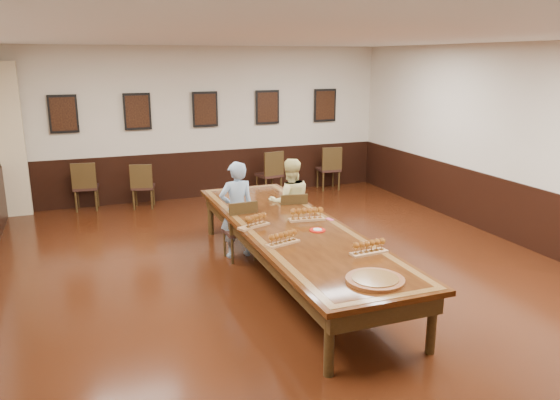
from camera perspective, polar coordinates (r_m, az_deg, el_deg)
name	(u,v)px	position (r m, az deg, el deg)	size (l,w,h in m)	color
floor	(293,279)	(7.62, 1.36, -8.27)	(8.00, 10.00, 0.02)	black
ceiling	(294,36)	(7.02, 1.52, 16.72)	(8.00, 10.00, 0.02)	white
wall_back	(205,123)	(11.88, -7.86, 7.96)	(8.00, 0.02, 3.20)	beige
wall_right	(531,147)	(9.41, 24.75, 5.02)	(0.02, 10.00, 3.20)	beige
chair_man	(239,229)	(8.22, -4.28, -3.05)	(0.43, 0.47, 0.93)	black
chair_woman	(291,219)	(8.72, 1.19, -2.03)	(0.43, 0.46, 0.91)	black
spare_chair_a	(86,186)	(11.52, -19.63, 1.43)	(0.46, 0.50, 0.98)	black
spare_chair_b	(143,185)	(11.35, -14.12, 1.51)	(0.43, 0.47, 0.92)	black
spare_chair_c	(269,173)	(11.95, -1.17, 2.81)	(0.47, 0.51, 1.01)	black
spare_chair_d	(328,168)	(12.63, 5.08, 3.38)	(0.47, 0.51, 1.00)	black
person_man	(237,210)	(8.23, -4.55, -1.03)	(0.54, 0.36, 1.48)	#477DB3
person_woman	(290,202)	(8.74, 1.05, -0.24)	(0.71, 0.55, 1.42)	#F3E998
pink_phone	(330,219)	(7.69, 5.20, -2.03)	(0.06, 0.13, 0.01)	#DA487D
curtain	(11,141)	(11.46, -26.25, 5.60)	(0.45, 0.18, 2.90)	beige
wainscoting	(293,244)	(7.43, 1.38, -4.64)	(8.00, 10.00, 1.00)	black
conference_table	(293,236)	(7.40, 1.38, -3.83)	(1.40, 5.00, 0.76)	black
posters	(205,109)	(11.78, -7.83, 9.37)	(6.14, 0.04, 0.74)	black
flight_a	(254,221)	(7.32, -2.69, -2.24)	(0.49, 0.31, 0.17)	olive
flight_b	(307,215)	(7.61, 2.81, -1.54)	(0.52, 0.22, 0.19)	olive
flight_c	(283,239)	(6.64, 0.31, -4.05)	(0.46, 0.26, 0.16)	olive
flight_d	(369,248)	(6.41, 9.29, -4.92)	(0.47, 0.17, 0.17)	olive
red_plate_grp	(317,230)	(7.18, 3.94, -3.18)	(0.21, 0.21, 0.03)	red
carved_platter	(375,280)	(5.67, 9.90, -8.23)	(0.66, 0.66, 0.05)	#5A2A12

